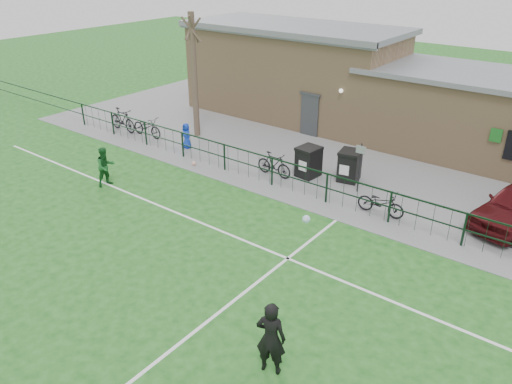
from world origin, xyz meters
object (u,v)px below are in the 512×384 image
Objects in this scene: bicycle_e at (381,203)px; outfield_player at (106,167)px; ball_ground at (194,163)px; bicycle_d at (274,164)px; bicycle_b at (123,120)px; bicycle_c at (147,127)px; spectator_child at (186,136)px; wheelie_bin_left at (309,163)px; sign_post at (359,168)px; wheelie_bin_right at (349,167)px; bare_tree at (194,77)px.

bicycle_e is 10.72m from outfield_player.
bicycle_e reaches higher than ball_ground.
bicycle_d is 0.98× the size of bicycle_e.
bicycle_b is 1.02× the size of bicycle_c.
bicycle_b is 4.37m from spectator_child.
bicycle_e is at bearing -12.42° from wheelie_bin_left.
wheelie_bin_left is 9.09m from bicycle_c.
spectator_child is (-8.67, -0.64, -0.39)m from sign_post.
ball_ground is at bearing -26.27° from spectator_child.
bicycle_b reaches higher than bicycle_c.
sign_post is 8.70m from spectator_child.
wheelie_bin_right is at bearing 46.38° from bicycle_e.
outfield_player is 8.03× the size of ball_ground.
wheelie_bin_left is 0.98× the size of spectator_child.
outfield_player reaches higher than bicycle_b.
ball_ground is (-6.14, -2.74, -0.52)m from wheelie_bin_right.
bicycle_b is 1.15× the size of bicycle_e.
wheelie_bin_right is at bearing 29.26° from wheelie_bin_left.
sign_post is 1.99m from bicycle_e.
outfield_player is at bearing -151.41° from wheelie_bin_right.
bare_tree is 6.75m from bicycle_d.
bicycle_d is at bearing -90.16° from bicycle_c.
sign_post reaches higher than bicycle_d.
bicycle_e is 8.48m from ball_ground.
bare_tree is 2.99m from spectator_child.
bicycle_c is at bearing -138.44° from bare_tree.
bicycle_d is at bearing -167.69° from sign_post.
bicycle_c is 9.81× the size of ball_ground.
spectator_child is at bearing -82.81° from bicycle_b.
bicycle_c is at bearing 90.93° from bicycle_d.
ball_ground is at bearing -48.69° from bare_tree.
bicycle_c is 1.13× the size of bicycle_e.
bare_tree reaches higher than bicycle_e.
spectator_child reaches higher than bicycle_d.
bicycle_b is at bearing -152.10° from bare_tree.
bicycle_d is (-2.69, -1.52, -0.09)m from wheelie_bin_right.
wheelie_bin_right is 0.69× the size of bicycle_e.
bicycle_b is at bearing 169.91° from ball_ground.
bicycle_d is at bearing -85.36° from bicycle_b.
spectator_child is (2.72, 0.05, 0.09)m from bicycle_c.
bicycle_e is at bearing 8.33° from spectator_child.
spectator_child reaches higher than bicycle_e.
ball_ground is at bearing 110.88° from bicycle_d.
bicycle_e is (11.02, -2.16, -2.53)m from bare_tree.
outfield_player is at bearing -74.13° from spectator_child.
wheelie_bin_left is 0.61× the size of bicycle_c.
spectator_child is at bearing 178.62° from wheelie_bin_right.
bare_tree reaches higher than bicycle_c.
wheelie_bin_right reaches higher than bicycle_c.
bare_tree is at bearing 19.27° from outfield_player.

